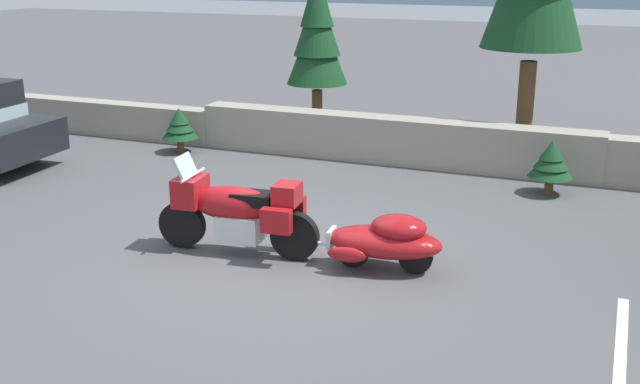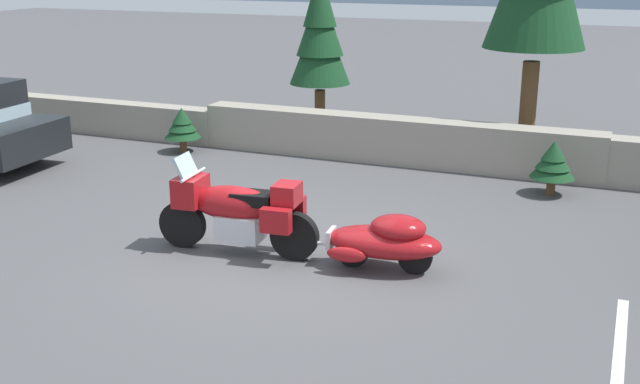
% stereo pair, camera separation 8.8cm
% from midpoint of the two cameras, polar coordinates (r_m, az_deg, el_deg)
% --- Properties ---
extents(ground_plane, '(80.00, 80.00, 0.00)m').
position_cam_midpoint_polar(ground_plane, '(10.49, -3.14, -4.75)').
color(ground_plane, '#4C4C4F').
extents(stone_guard_wall, '(24.00, 0.61, 0.90)m').
position_cam_midpoint_polar(stone_guard_wall, '(15.00, 7.38, 3.57)').
color(stone_guard_wall, gray).
rests_on(stone_guard_wall, ground).
extents(touring_motorcycle, '(2.31, 0.87, 1.33)m').
position_cam_midpoint_polar(touring_motorcycle, '(10.43, -6.01, -1.31)').
color(touring_motorcycle, black).
rests_on(touring_motorcycle, ground).
extents(car_shaped_trailer, '(2.22, 0.86, 0.76)m').
position_cam_midpoint_polar(car_shaped_trailer, '(9.91, 5.09, -3.57)').
color(car_shaped_trailer, black).
rests_on(car_shaped_trailer, ground).
extents(pine_tree_far_right, '(1.33, 1.33, 3.73)m').
position_cam_midpoint_polar(pine_tree_far_right, '(16.91, 0.15, 11.80)').
color(pine_tree_far_right, brown).
rests_on(pine_tree_far_right, ground).
extents(pine_sapling_near, '(0.75, 0.75, 0.94)m').
position_cam_midpoint_polar(pine_sapling_near, '(13.54, 17.12, 2.19)').
color(pine_sapling_near, brown).
rests_on(pine_sapling_near, ground).
extents(pine_sapling_farther, '(0.75, 0.75, 0.93)m').
position_cam_midpoint_polar(pine_sapling_farther, '(16.10, -10.05, 4.96)').
color(pine_sapling_farther, brown).
rests_on(pine_sapling_farther, ground).
extents(parking_stripe_marker, '(0.12, 3.60, 0.01)m').
position_cam_midpoint_polar(parking_stripe_marker, '(8.25, 21.55, -12.41)').
color(parking_stripe_marker, silver).
rests_on(parking_stripe_marker, ground).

